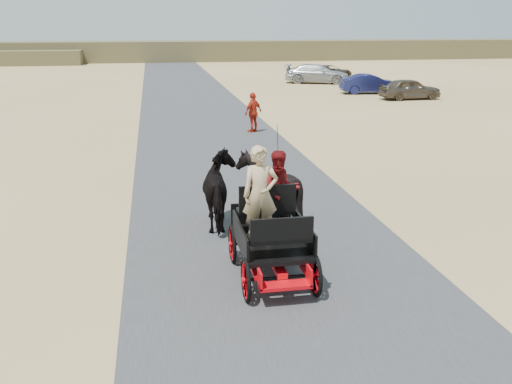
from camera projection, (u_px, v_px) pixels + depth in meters
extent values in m
plane|color=tan|center=(271.00, 251.00, 12.06)|extent=(140.00, 140.00, 0.00)
cube|color=#38383A|center=(271.00, 250.00, 12.06)|extent=(6.00, 140.00, 0.01)
cube|color=brown|center=(169.00, 51.00, 70.18)|extent=(140.00, 6.00, 2.40)
imported|color=black|center=(222.00, 191.00, 13.35)|extent=(0.91, 2.01, 1.70)
imported|color=black|center=(268.00, 188.00, 13.53)|extent=(1.37, 1.54, 1.70)
imported|color=tan|center=(260.00, 194.00, 10.40)|extent=(0.66, 0.43, 1.80)
imported|color=#660C0F|center=(280.00, 191.00, 11.04)|extent=(0.77, 0.60, 1.58)
imported|color=#B42714|center=(253.00, 112.00, 24.81)|extent=(1.05, 0.96, 1.73)
imported|color=brown|center=(410.00, 89.00, 35.50)|extent=(3.89, 1.73, 1.30)
imported|color=navy|center=(370.00, 84.00, 38.36)|extent=(4.03, 1.73, 1.29)
imported|color=#B2B2B7|center=(317.00, 74.00, 44.82)|extent=(5.47, 3.72, 1.47)
imported|color=brown|center=(329.00, 72.00, 48.16)|extent=(4.65, 3.57, 1.17)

